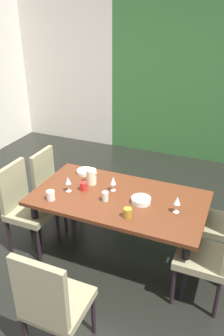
{
  "coord_description": "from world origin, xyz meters",
  "views": [
    {
      "loc": [
        1.39,
        -2.68,
        2.46
      ],
      "look_at": [
        0.14,
        0.29,
        0.85
      ],
      "focal_mm": 35.0,
      "sensor_mm": 36.0,
      "label": 1
    }
  ],
  "objects_px": {
    "dining_table": "(119,203)",
    "cup_east": "(128,213)",
    "wine_glass_near_shelf": "(68,181)",
    "cup_south": "(84,186)",
    "cup_rear": "(51,195)",
    "serving_bowl_corner": "(141,200)",
    "chair_right_far": "(220,216)",
    "chair_left_far": "(53,183)",
    "pitcher_near_window": "(91,177)",
    "cup_front": "(105,196)",
    "wine_glass_left": "(113,181)",
    "chair_right_near": "(213,251)",
    "wine_glass_north": "(177,201)",
    "serving_bowl_center": "(85,172)",
    "chair_head_near": "(52,302)",
    "chair_left_near": "(24,204)"
  },
  "relations": [
    {
      "from": "cup_front",
      "to": "cup_rear",
      "type": "bearing_deg",
      "value": -159.12
    },
    {
      "from": "chair_head_near",
      "to": "serving_bowl_corner",
      "type": "xyz_separation_m",
      "value": [
        0.25,
        1.27,
        0.18
      ]
    },
    {
      "from": "wine_glass_near_shelf",
      "to": "cup_south",
      "type": "xyz_separation_m",
      "value": [
        0.13,
        0.09,
        -0.08
      ]
    },
    {
      "from": "cup_east",
      "to": "cup_rear",
      "type": "xyz_separation_m",
      "value": [
        -0.81,
        -0.02,
        0.0
      ]
    },
    {
      "from": "serving_bowl_corner",
      "to": "chair_right_far",
      "type": "bearing_deg",
      "value": 21.41
    },
    {
      "from": "cup_south",
      "to": "chair_left_near",
      "type": "bearing_deg",
      "value": -156.0
    },
    {
      "from": "chair_right_far",
      "to": "serving_bowl_center",
      "type": "distance_m",
      "value": 1.55
    },
    {
      "from": "cup_south",
      "to": "wine_glass_left",
      "type": "bearing_deg",
      "value": 20.34
    },
    {
      "from": "serving_bowl_corner",
      "to": "cup_east",
      "type": "bearing_deg",
      "value": -97.23
    },
    {
      "from": "cup_south",
      "to": "chair_left_far",
      "type": "bearing_deg",
      "value": 153.44
    },
    {
      "from": "serving_bowl_corner",
      "to": "chair_left_far",
      "type": "bearing_deg",
      "value": 166.48
    },
    {
      "from": "serving_bowl_center",
      "to": "serving_bowl_corner",
      "type": "bearing_deg",
      "value": -23.86
    },
    {
      "from": "wine_glass_near_shelf",
      "to": "cup_rear",
      "type": "height_order",
      "value": "wine_glass_near_shelf"
    },
    {
      "from": "dining_table",
      "to": "wine_glass_left",
      "type": "xyz_separation_m",
      "value": [
        -0.1,
        0.09,
        0.19
      ]
    },
    {
      "from": "dining_table",
      "to": "cup_east",
      "type": "bearing_deg",
      "value": -55.64
    },
    {
      "from": "chair_left_far",
      "to": "pitcher_near_window",
      "type": "xyz_separation_m",
      "value": [
        0.6,
        -0.14,
        0.28
      ]
    },
    {
      "from": "serving_bowl_center",
      "to": "cup_front",
      "type": "distance_m",
      "value": 0.65
    },
    {
      "from": "wine_glass_north",
      "to": "cup_front",
      "type": "xyz_separation_m",
      "value": [
        -0.7,
        -0.08,
        -0.07
      ]
    },
    {
      "from": "dining_table",
      "to": "chair_left_near",
      "type": "height_order",
      "value": "chair_left_near"
    },
    {
      "from": "chair_head_near",
      "to": "serving_bowl_center",
      "type": "height_order",
      "value": "chair_head_near"
    },
    {
      "from": "chair_left_far",
      "to": "wine_glass_near_shelf",
      "type": "height_order",
      "value": "chair_left_far"
    },
    {
      "from": "chair_left_near",
      "to": "cup_rear",
      "type": "distance_m",
      "value": 0.44
    },
    {
      "from": "cup_south",
      "to": "cup_front",
      "type": "bearing_deg",
      "value": -19.91
    },
    {
      "from": "serving_bowl_center",
      "to": "cup_rear",
      "type": "height_order",
      "value": "cup_rear"
    },
    {
      "from": "chair_right_far",
      "to": "wine_glass_north",
      "type": "bearing_deg",
      "value": 129.5
    },
    {
      "from": "wine_glass_left",
      "to": "cup_front",
      "type": "relative_size",
      "value": 1.63
    },
    {
      "from": "cup_south",
      "to": "chair_right_near",
      "type": "bearing_deg",
      "value": -10.76
    },
    {
      "from": "serving_bowl_corner",
      "to": "cup_front",
      "type": "xyz_separation_m",
      "value": [
        -0.34,
        -0.11,
        0.02
      ]
    },
    {
      "from": "chair_right_near",
      "to": "serving_bowl_corner",
      "type": "relative_size",
      "value": 5.28
    },
    {
      "from": "chair_right_near",
      "to": "cup_south",
      "type": "distance_m",
      "value": 1.42
    },
    {
      "from": "cup_rear",
      "to": "cup_south",
      "type": "bearing_deg",
      "value": 54.75
    },
    {
      "from": "wine_glass_left",
      "to": "pitcher_near_window",
      "type": "distance_m",
      "value": 0.28
    },
    {
      "from": "wine_glass_north",
      "to": "serving_bowl_corner",
      "type": "bearing_deg",
      "value": 175.41
    },
    {
      "from": "serving_bowl_corner",
      "to": "dining_table",
      "type": "bearing_deg",
      "value": 176.19
    },
    {
      "from": "chair_left_near",
      "to": "cup_south",
      "type": "relative_size",
      "value": 11.18
    },
    {
      "from": "wine_glass_left",
      "to": "pitcher_near_window",
      "type": "relative_size",
      "value": 0.94
    },
    {
      "from": "dining_table",
      "to": "cup_south",
      "type": "xyz_separation_m",
      "value": [
        -0.39,
        -0.01,
        0.12
      ]
    },
    {
      "from": "chair_head_near",
      "to": "cup_rear",
      "type": "xyz_separation_m",
      "value": [
        -0.6,
        0.97,
        0.2
      ]
    },
    {
      "from": "dining_table",
      "to": "cup_east",
      "type": "relative_size",
      "value": 18.76
    },
    {
      "from": "chair_left_far",
      "to": "cup_east",
      "type": "relative_size",
      "value": 9.75
    },
    {
      "from": "cup_east",
      "to": "pitcher_near_window",
      "type": "distance_m",
      "value": 0.73
    },
    {
      "from": "serving_bowl_corner",
      "to": "serving_bowl_center",
      "type": "height_order",
      "value": "serving_bowl_corner"
    },
    {
      "from": "chair_right_near",
      "to": "cup_front",
      "type": "relative_size",
      "value": 10.32
    },
    {
      "from": "cup_rear",
      "to": "cup_east",
      "type": "bearing_deg",
      "value": 1.08
    },
    {
      "from": "dining_table",
      "to": "chair_left_near",
      "type": "xyz_separation_m",
      "value": [
        -0.98,
        -0.28,
        -0.09
      ]
    },
    {
      "from": "cup_front",
      "to": "cup_rear",
      "type": "distance_m",
      "value": 0.54
    },
    {
      "from": "chair_head_near",
      "to": "dining_table",
      "type": "bearing_deg",
      "value": 89.79
    },
    {
      "from": "wine_glass_north",
      "to": "chair_left_near",
      "type": "bearing_deg",
      "value": -171.65
    },
    {
      "from": "chair_left_far",
      "to": "pitcher_near_window",
      "type": "height_order",
      "value": "chair_left_far"
    },
    {
      "from": "cup_east",
      "to": "pitcher_near_window",
      "type": "relative_size",
      "value": 0.54
    }
  ]
}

